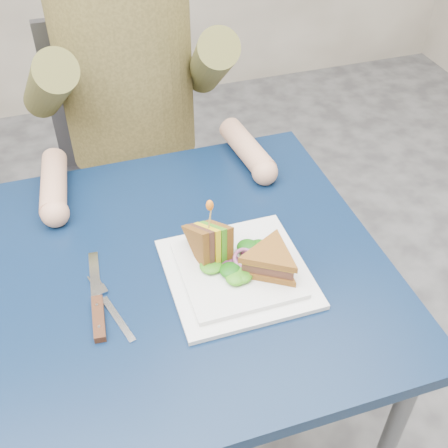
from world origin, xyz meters
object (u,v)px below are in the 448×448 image
object	(u,v)px
diner	(124,51)
fork	(112,308)
plate	(237,272)
sandwich_upright	(211,243)
knife	(98,310)
chair	(132,153)
sandwich_flat	(270,261)
table	(191,290)

from	to	relation	value
diner	fork	distance (m)	0.69
plate	sandwich_upright	xyz separation A→B (m)	(-0.04, 0.05, 0.05)
diner	knife	distance (m)	0.69
fork	chair	bearing A→B (deg)	77.90
plate	knife	world-z (taller)	plate
sandwich_flat	sandwich_upright	size ratio (longest dim) A/B	1.31
table	knife	bearing A→B (deg)	-159.52
chair	knife	distance (m)	0.80
fork	sandwich_upright	bearing A→B (deg)	15.31
chair	sandwich_upright	xyz separation A→B (m)	(0.04, -0.70, 0.24)
table	diner	world-z (taller)	diner
chair	diner	world-z (taller)	diner
sandwich_flat	table	bearing A→B (deg)	147.60
chair	plate	distance (m)	0.77
diner	plate	xyz separation A→B (m)	(0.08, -0.63, -0.18)
fork	knife	distance (m)	0.02
sandwich_flat	sandwich_upright	world-z (taller)	sandwich_upright
table	fork	distance (m)	0.19
chair	diner	xyz separation A→B (m)	(-0.00, -0.11, 0.37)
diner	plate	bearing A→B (deg)	-82.93
sandwich_upright	fork	world-z (taller)	sandwich_upright
table	sandwich_upright	xyz separation A→B (m)	(0.04, -0.01, 0.13)
sandwich_upright	chair	bearing A→B (deg)	93.30
diner	plate	world-z (taller)	diner
fork	table	bearing A→B (deg)	23.39
table	fork	world-z (taller)	fork
chair	plate	world-z (taller)	chair
sandwich_flat	knife	distance (m)	0.32
plate	fork	world-z (taller)	plate
knife	plate	bearing A→B (deg)	2.09
sandwich_flat	knife	size ratio (longest dim) A/B	0.78
plate	sandwich_flat	world-z (taller)	sandwich_flat
table	knife	size ratio (longest dim) A/B	3.38
plate	diner	bearing A→B (deg)	97.07
plate	knife	bearing A→B (deg)	-177.91
plate	sandwich_flat	xyz separation A→B (m)	(0.06, -0.02, 0.04)
table	plate	world-z (taller)	plate
diner	knife	world-z (taller)	diner
knife	sandwich_upright	bearing A→B (deg)	13.59
fork	knife	size ratio (longest dim) A/B	0.80
diner	sandwich_flat	world-z (taller)	diner
sandwich_upright	plate	bearing A→B (deg)	-49.78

